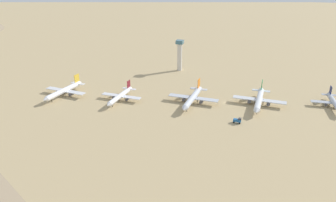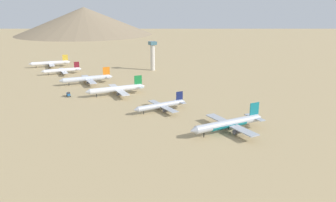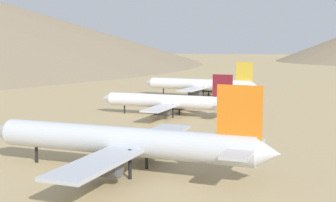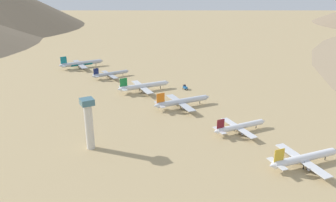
% 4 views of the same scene
% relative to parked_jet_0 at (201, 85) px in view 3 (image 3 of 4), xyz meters
% --- Properties ---
extents(parked_jet_0, '(46.25, 37.74, 13.34)m').
position_rel_parked_jet_0_xyz_m(parked_jet_0, '(0.00, 0.00, 0.00)').
color(parked_jet_0, white).
rests_on(parked_jet_0, ground).
extents(parked_jet_1, '(41.14, 33.43, 11.86)m').
position_rel_parked_jet_0_xyz_m(parked_jet_1, '(-3.13, 48.89, -0.50)').
color(parked_jet_1, white).
rests_on(parked_jet_1, ground).
extents(parked_jet_2, '(49.07, 39.87, 14.15)m').
position_rel_parked_jet_0_xyz_m(parked_jet_2, '(-13.66, 105.22, 0.27)').
color(parked_jet_2, silver).
rests_on(parked_jet_2, ground).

